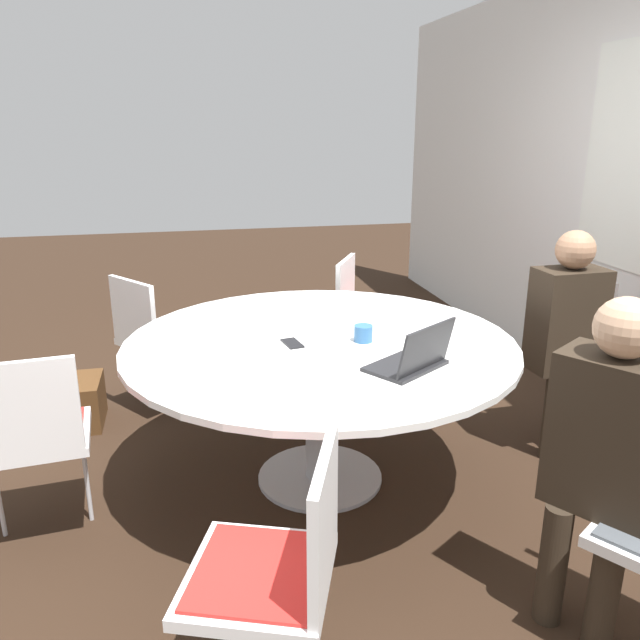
{
  "coord_description": "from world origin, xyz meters",
  "views": [
    {
      "loc": [
        2.73,
        -0.61,
        1.74
      ],
      "look_at": [
        0.0,
        0.0,
        0.85
      ],
      "focal_mm": 35.0,
      "sensor_mm": 36.0,
      "label": 1
    }
  ],
  "objects_px": {
    "chair_2": "(363,310)",
    "cell_phone": "(292,343)",
    "person_1": "(568,326)",
    "chair_4": "(32,429)",
    "laptop": "(414,358)",
    "chair_5": "(281,559)",
    "coffee_cup": "(363,333)",
    "handbag": "(89,401)",
    "person_0": "(606,444)",
    "chair_1": "(592,351)",
    "chair_3": "(154,332)"
  },
  "relations": [
    {
      "from": "chair_2",
      "to": "cell_phone",
      "type": "relative_size",
      "value": 5.8
    },
    {
      "from": "person_1",
      "to": "chair_4",
      "type": "bearing_deg",
      "value": 3.14
    },
    {
      "from": "person_1",
      "to": "laptop",
      "type": "xyz_separation_m",
      "value": [
        0.48,
        -1.05,
        0.09
      ]
    },
    {
      "from": "laptop",
      "to": "chair_5",
      "type": "bearing_deg",
      "value": 14.88
    },
    {
      "from": "chair_4",
      "to": "coffee_cup",
      "type": "xyz_separation_m",
      "value": [
        -0.13,
        1.47,
        0.27
      ]
    },
    {
      "from": "laptop",
      "to": "coffee_cup",
      "type": "relative_size",
      "value": 4.63
    },
    {
      "from": "handbag",
      "to": "coffee_cup",
      "type": "bearing_deg",
      "value": 55.47
    },
    {
      "from": "coffee_cup",
      "to": "handbag",
      "type": "relative_size",
      "value": 0.25
    },
    {
      "from": "chair_2",
      "to": "cell_phone",
      "type": "distance_m",
      "value": 1.4
    },
    {
      "from": "handbag",
      "to": "laptop",
      "type": "bearing_deg",
      "value": 48.0
    },
    {
      "from": "chair_2",
      "to": "chair_4",
      "type": "distance_m",
      "value": 2.28
    },
    {
      "from": "chair_5",
      "to": "coffee_cup",
      "type": "bearing_deg",
      "value": -6.07
    },
    {
      "from": "person_1",
      "to": "person_0",
      "type": "bearing_deg",
      "value": 60.07
    },
    {
      "from": "chair_4",
      "to": "cell_phone",
      "type": "relative_size",
      "value": 5.8
    },
    {
      "from": "chair_1",
      "to": "laptop",
      "type": "xyz_separation_m",
      "value": [
        0.57,
        -1.28,
        0.28
      ]
    },
    {
      "from": "coffee_cup",
      "to": "person_0",
      "type": "bearing_deg",
      "value": 26.22
    },
    {
      "from": "handbag",
      "to": "chair_2",
      "type": "bearing_deg",
      "value": 97.84
    },
    {
      "from": "chair_1",
      "to": "chair_2",
      "type": "bearing_deg",
      "value": -47.35
    },
    {
      "from": "chair_3",
      "to": "chair_4",
      "type": "relative_size",
      "value": 1.0
    },
    {
      "from": "chair_5",
      "to": "person_0",
      "type": "relative_size",
      "value": 0.71
    },
    {
      "from": "chair_4",
      "to": "laptop",
      "type": "xyz_separation_m",
      "value": [
        0.26,
        1.57,
        0.28
      ]
    },
    {
      "from": "coffee_cup",
      "to": "chair_4",
      "type": "bearing_deg",
      "value": -84.77
    },
    {
      "from": "person_1",
      "to": "cell_phone",
      "type": "distance_m",
      "value": 1.49
    },
    {
      "from": "chair_2",
      "to": "laptop",
      "type": "height_order",
      "value": "laptop"
    },
    {
      "from": "chair_2",
      "to": "person_1",
      "type": "distance_m",
      "value": 1.39
    },
    {
      "from": "chair_2",
      "to": "chair_5",
      "type": "height_order",
      "value": "same"
    },
    {
      "from": "chair_1",
      "to": "chair_3",
      "type": "distance_m",
      "value": 2.56
    },
    {
      "from": "chair_2",
      "to": "person_0",
      "type": "distance_m",
      "value": 2.31
    },
    {
      "from": "chair_1",
      "to": "chair_2",
      "type": "xyz_separation_m",
      "value": [
        -1.04,
        -1.02,
        0.0
      ]
    },
    {
      "from": "person_0",
      "to": "laptop",
      "type": "height_order",
      "value": "person_0"
    },
    {
      "from": "person_0",
      "to": "handbag",
      "type": "bearing_deg",
      "value": 10.37
    },
    {
      "from": "chair_3",
      "to": "cell_phone",
      "type": "distance_m",
      "value": 1.25
    },
    {
      "from": "laptop",
      "to": "coffee_cup",
      "type": "xyz_separation_m",
      "value": [
        -0.39,
        -0.1,
        -0.01
      ]
    },
    {
      "from": "chair_5",
      "to": "coffee_cup",
      "type": "distance_m",
      "value": 1.33
    },
    {
      "from": "person_1",
      "to": "cell_phone",
      "type": "relative_size",
      "value": 8.12
    },
    {
      "from": "chair_4",
      "to": "chair_5",
      "type": "height_order",
      "value": "same"
    },
    {
      "from": "chair_5",
      "to": "cell_phone",
      "type": "height_order",
      "value": "chair_5"
    },
    {
      "from": "chair_1",
      "to": "handbag",
      "type": "distance_m",
      "value": 2.94
    },
    {
      "from": "chair_4",
      "to": "chair_3",
      "type": "bearing_deg",
      "value": 63.27
    },
    {
      "from": "laptop",
      "to": "coffee_cup",
      "type": "height_order",
      "value": "laptop"
    },
    {
      "from": "coffee_cup",
      "to": "cell_phone",
      "type": "xyz_separation_m",
      "value": [
        -0.03,
        -0.33,
        -0.04
      ]
    },
    {
      "from": "person_0",
      "to": "person_1",
      "type": "height_order",
      "value": "same"
    },
    {
      "from": "chair_3",
      "to": "person_0",
      "type": "xyz_separation_m",
      "value": [
        2.13,
        1.54,
        0.19
      ]
    },
    {
      "from": "coffee_cup",
      "to": "laptop",
      "type": "bearing_deg",
      "value": 14.65
    },
    {
      "from": "chair_4",
      "to": "person_1",
      "type": "relative_size",
      "value": 0.71
    },
    {
      "from": "chair_3",
      "to": "coffee_cup",
      "type": "distance_m",
      "value": 1.49
    },
    {
      "from": "chair_2",
      "to": "handbag",
      "type": "relative_size",
      "value": 2.42
    },
    {
      "from": "chair_2",
      "to": "handbag",
      "type": "xyz_separation_m",
      "value": [
        0.25,
        -1.79,
        -0.39
      ]
    },
    {
      "from": "chair_3",
      "to": "person_0",
      "type": "distance_m",
      "value": 2.64
    },
    {
      "from": "chair_3",
      "to": "cell_phone",
      "type": "bearing_deg",
      "value": -2.86
    }
  ]
}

